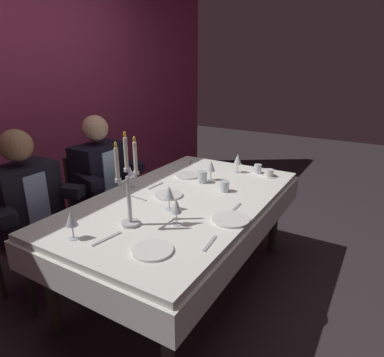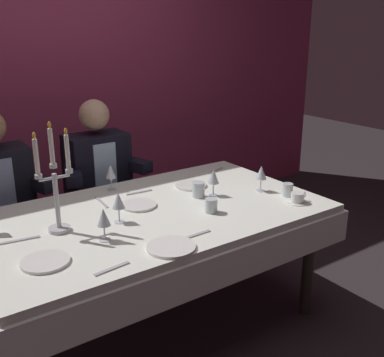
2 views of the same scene
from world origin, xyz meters
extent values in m
plane|color=#30282C|center=(0.00, 0.00, 0.00)|extent=(12.00, 12.00, 0.00)
cube|color=#9C3458|center=(0.00, 1.66, 1.35)|extent=(6.00, 0.12, 2.70)
cube|color=white|center=(0.00, 0.00, 0.72)|extent=(1.90, 1.10, 0.04)
cube|color=white|center=(0.00, 0.00, 0.61)|extent=(1.94, 1.14, 0.18)
cylinder|color=#2C2B21|center=(-0.83, -0.43, 0.35)|extent=(0.07, 0.07, 0.70)
cylinder|color=#2C2B21|center=(0.83, -0.43, 0.35)|extent=(0.07, 0.07, 0.70)
cylinder|color=#2C2B21|center=(-0.83, 0.43, 0.35)|extent=(0.07, 0.07, 0.70)
cylinder|color=#2C2B21|center=(0.83, 0.43, 0.35)|extent=(0.07, 0.07, 0.70)
cylinder|color=silver|center=(-0.51, 0.04, 0.75)|extent=(0.11, 0.11, 0.02)
cylinder|color=silver|center=(-0.51, 0.04, 0.90)|extent=(0.02, 0.02, 0.28)
cylinder|color=silver|center=(-0.51, 0.04, 1.08)|extent=(0.04, 0.04, 0.02)
cylinder|color=white|center=(-0.51, 0.04, 1.18)|extent=(0.02, 0.02, 0.17)
ellipsoid|color=yellow|center=(-0.51, 0.04, 1.28)|extent=(0.02, 0.02, 0.03)
cylinder|color=silver|center=(-0.48, 0.04, 1.02)|extent=(0.07, 0.01, 0.01)
cylinder|color=silver|center=(-0.44, 0.04, 1.04)|extent=(0.04, 0.04, 0.02)
cylinder|color=white|center=(-0.44, 0.04, 1.14)|extent=(0.02, 0.02, 0.17)
ellipsoid|color=yellow|center=(-0.44, 0.04, 1.24)|extent=(0.02, 0.02, 0.03)
cylinder|color=silver|center=(-0.55, 0.04, 1.02)|extent=(0.07, 0.01, 0.01)
cylinder|color=silver|center=(-0.59, 0.04, 1.04)|extent=(0.04, 0.04, 0.02)
cylinder|color=white|center=(-0.59, 0.04, 1.14)|extent=(0.02, 0.02, 0.17)
ellipsoid|color=yellow|center=(-0.59, 0.04, 1.24)|extent=(0.02, 0.02, 0.03)
cylinder|color=white|center=(-0.68, -0.25, 0.75)|extent=(0.21, 0.21, 0.01)
cylinder|color=white|center=(-0.16, -0.44, 0.75)|extent=(0.23, 0.23, 0.01)
cylinder|color=white|center=(-0.03, 0.10, 0.75)|extent=(0.20, 0.20, 0.01)
cylinder|color=white|center=(0.41, 0.21, 0.75)|extent=(0.20, 0.20, 0.01)
cylinder|color=silver|center=(0.71, -0.11, 0.74)|extent=(0.06, 0.06, 0.00)
cylinder|color=silver|center=(0.71, -0.11, 0.78)|extent=(0.01, 0.01, 0.07)
cone|color=silver|center=(0.71, -0.11, 0.86)|extent=(0.07, 0.07, 0.08)
cylinder|color=maroon|center=(0.71, -0.11, 0.84)|extent=(0.04, 0.04, 0.03)
cylinder|color=silver|center=(-0.37, -0.19, 0.74)|extent=(0.06, 0.06, 0.00)
cylinder|color=silver|center=(-0.37, -0.19, 0.78)|extent=(0.01, 0.01, 0.07)
cone|color=silver|center=(-0.37, -0.19, 0.86)|extent=(0.07, 0.07, 0.08)
cylinder|color=silver|center=(-0.22, -0.04, 0.74)|extent=(0.06, 0.06, 0.00)
cylinder|color=silver|center=(-0.22, -0.04, 0.78)|extent=(0.01, 0.01, 0.07)
cone|color=silver|center=(-0.22, -0.04, 0.86)|extent=(0.07, 0.07, 0.08)
cylinder|color=#E0D172|center=(-0.22, -0.04, 0.84)|extent=(0.04, 0.04, 0.03)
cylinder|color=silver|center=(-0.80, 0.20, 0.74)|extent=(0.06, 0.06, 0.00)
cylinder|color=silver|center=(-0.80, 0.20, 0.78)|extent=(0.01, 0.01, 0.07)
cone|color=silver|center=(-0.80, 0.20, 0.86)|extent=(0.07, 0.07, 0.08)
cylinder|color=silver|center=(-0.03, 0.44, 0.74)|extent=(0.06, 0.06, 0.00)
cylinder|color=silver|center=(-0.03, 0.44, 0.78)|extent=(0.01, 0.01, 0.07)
cone|color=silver|center=(-0.03, 0.44, 0.86)|extent=(0.07, 0.07, 0.08)
cylinder|color=#E0D172|center=(-0.03, 0.44, 0.84)|extent=(0.04, 0.04, 0.03)
cylinder|color=silver|center=(0.42, 0.00, 0.74)|extent=(0.06, 0.06, 0.00)
cylinder|color=silver|center=(0.42, 0.00, 0.78)|extent=(0.01, 0.01, 0.07)
cone|color=silver|center=(0.42, 0.00, 0.86)|extent=(0.07, 0.07, 0.08)
cylinder|color=maroon|center=(0.42, 0.00, 0.84)|extent=(0.04, 0.04, 0.03)
cylinder|color=silver|center=(0.34, 0.03, 0.79)|extent=(0.07, 0.07, 0.09)
cylinder|color=silver|center=(0.78, -0.26, 0.78)|extent=(0.06, 0.06, 0.08)
cylinder|color=silver|center=(0.25, -0.20, 0.78)|extent=(0.07, 0.07, 0.08)
cylinder|color=white|center=(0.75, -0.38, 0.74)|extent=(0.12, 0.12, 0.01)
cylinder|color=white|center=(0.75, -0.38, 0.77)|extent=(0.08, 0.08, 0.05)
torus|color=white|center=(0.80, -0.38, 0.78)|extent=(0.04, 0.01, 0.04)
cube|color=#B7B7BC|center=(0.08, 0.30, 0.74)|extent=(0.17, 0.03, 0.01)
cube|color=#B7B7BC|center=(0.74, 0.38, 0.74)|extent=(0.17, 0.07, 0.01)
cube|color=#B7B7BC|center=(-0.71, 0.04, 0.74)|extent=(0.19, 0.05, 0.01)
cube|color=#B7B7BC|center=(-0.47, -0.46, 0.74)|extent=(0.17, 0.04, 0.01)
cube|color=#B7B7BC|center=(0.01, -0.40, 0.74)|extent=(0.17, 0.02, 0.01)
cube|color=#B7B7BC|center=(-0.18, 0.28, 0.74)|extent=(0.04, 0.19, 0.01)
cylinder|color=#2C2B21|center=(-0.80, 0.70, 0.21)|extent=(0.04, 0.04, 0.42)
cylinder|color=#2C2B21|center=(-0.44, 0.70, 0.21)|extent=(0.04, 0.04, 0.42)
cylinder|color=#2C2B21|center=(-0.80, 1.06, 0.21)|extent=(0.04, 0.04, 0.42)
cylinder|color=#2C2B21|center=(-0.44, 1.06, 0.21)|extent=(0.04, 0.04, 0.42)
cube|color=#2C2B21|center=(-0.62, 0.88, 0.44)|extent=(0.42, 0.42, 0.04)
cube|color=#2C2B21|center=(-0.62, 1.07, 0.68)|extent=(0.38, 0.04, 0.44)
cube|color=black|center=(-0.62, 0.88, 0.73)|extent=(0.42, 0.26, 0.54)
cube|color=#8694B7|center=(-0.62, 0.75, 0.76)|extent=(0.16, 0.01, 0.40)
sphere|color=#97714D|center=(-0.62, 0.88, 1.14)|extent=(0.21, 0.21, 0.21)
cube|color=black|center=(-0.84, 0.78, 0.77)|extent=(0.19, 0.34, 0.08)
cube|color=black|center=(-0.40, 0.78, 0.77)|extent=(0.19, 0.34, 0.08)
cylinder|color=#2C2B21|center=(-0.11, 0.70, 0.21)|extent=(0.04, 0.04, 0.42)
cylinder|color=#2C2B21|center=(0.25, 0.70, 0.21)|extent=(0.04, 0.04, 0.42)
cylinder|color=#2C2B21|center=(-0.11, 1.06, 0.21)|extent=(0.04, 0.04, 0.42)
cylinder|color=#2C2B21|center=(0.25, 1.06, 0.21)|extent=(0.04, 0.04, 0.42)
cube|color=#2C2B21|center=(0.07, 0.88, 0.44)|extent=(0.42, 0.42, 0.04)
cube|color=#2C2B21|center=(0.07, 1.07, 0.68)|extent=(0.38, 0.04, 0.44)
cube|color=black|center=(0.07, 0.88, 0.73)|extent=(0.42, 0.26, 0.54)
cube|color=#AED3F0|center=(0.07, 0.75, 0.76)|extent=(0.16, 0.01, 0.40)
sphere|color=tan|center=(0.07, 0.88, 1.14)|extent=(0.21, 0.21, 0.21)
cube|color=black|center=(-0.15, 0.78, 0.77)|extent=(0.19, 0.34, 0.08)
cube|color=black|center=(0.29, 0.78, 0.77)|extent=(0.19, 0.34, 0.08)
camera|label=1|loc=(-1.85, -1.17, 1.65)|focal=31.44mm
camera|label=2|loc=(-1.19, -2.08, 1.72)|focal=43.48mm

